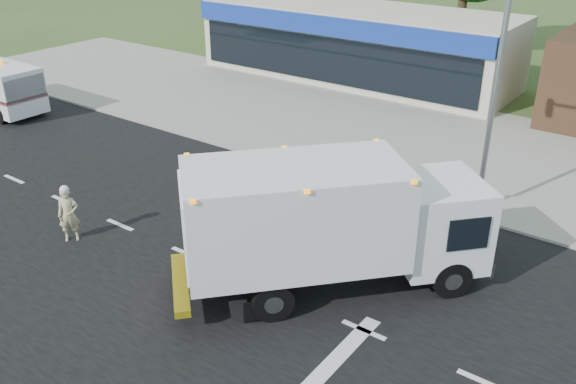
# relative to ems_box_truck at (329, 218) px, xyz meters

# --- Properties ---
(ground) EXTENTS (120.00, 120.00, 0.00)m
(ground) POSITION_rel_ems_box_truck_xyz_m (-1.24, -1.05, -2.10)
(ground) COLOR #385123
(ground) RESTS_ON ground
(road_asphalt) EXTENTS (60.00, 14.00, 0.02)m
(road_asphalt) POSITION_rel_ems_box_truck_xyz_m (-1.24, -1.05, -2.10)
(road_asphalt) COLOR black
(road_asphalt) RESTS_ON ground
(sidewalk) EXTENTS (60.00, 2.40, 0.12)m
(sidewalk) POSITION_rel_ems_box_truck_xyz_m (-1.24, 7.15, -2.04)
(sidewalk) COLOR gray
(sidewalk) RESTS_ON ground
(parking_apron) EXTENTS (60.00, 9.00, 0.02)m
(parking_apron) POSITION_rel_ems_box_truck_xyz_m (-1.24, 12.95, -2.09)
(parking_apron) COLOR gray
(parking_apron) RESTS_ON ground
(lane_markings) EXTENTS (55.20, 7.00, 0.01)m
(lane_markings) POSITION_rel_ems_box_truck_xyz_m (0.11, -2.40, -2.08)
(lane_markings) COLOR silver
(lane_markings) RESTS_ON road_asphalt
(ems_box_truck) EXTENTS (7.42, 7.76, 3.64)m
(ems_box_truck) POSITION_rel_ems_box_truck_xyz_m (0.00, 0.00, 0.00)
(ems_box_truck) COLOR black
(ems_box_truck) RESTS_ON ground
(emergency_worker) EXTENTS (0.72, 0.75, 1.85)m
(emergency_worker) POSITION_rel_ems_box_truck_xyz_m (-7.71, -2.50, -1.19)
(emergency_worker) COLOR tan
(emergency_worker) RESTS_ON ground
(retail_strip_mall) EXTENTS (18.00, 6.20, 4.00)m
(retail_strip_mall) POSITION_rel_ems_box_truck_xyz_m (-10.24, 18.88, -0.09)
(retail_strip_mall) COLOR beige
(retail_strip_mall) RESTS_ON ground
(traffic_signal_pole) EXTENTS (3.51, 0.25, 8.00)m
(traffic_signal_pole) POSITION_rel_ems_box_truck_xyz_m (1.11, 6.55, 2.82)
(traffic_signal_pole) COLOR gray
(traffic_signal_pole) RESTS_ON ground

